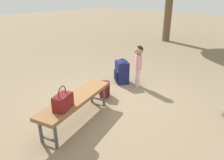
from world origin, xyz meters
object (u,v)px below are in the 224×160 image
Objects in this scene: park_bench at (76,100)px; child_standing at (138,59)px; handbag at (63,101)px; backpack_small at (105,88)px; backpack_large at (122,70)px.

park_bench is 1.71× the size of child_standing.
child_standing is (2.27, 0.28, 0.07)m from handbag.
child_standing reaches higher than backpack_small.
park_bench reaches higher than backpack_small.
child_standing is 2.58× the size of backpack_small.
handbag reaches higher than park_bench.
backpack_small is at bearing 17.08° from park_bench.
park_bench is at bearing -162.92° from backpack_small.
handbag is at bearing -162.52° from backpack_large.
handbag is 2.29m from child_standing.
child_standing is at bearing 7.03° from handbag.
backpack_small is at bearing 168.78° from child_standing.
backpack_small is (-0.83, -0.23, -0.12)m from backpack_large.
park_bench is at bearing -176.31° from child_standing.
backpack_large is (-0.09, 0.41, -0.34)m from child_standing.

